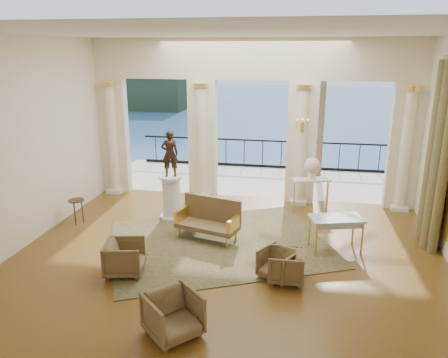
% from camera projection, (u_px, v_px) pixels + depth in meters
% --- Properties ---
extents(floor, '(9.00, 9.00, 0.00)m').
position_uv_depth(floor, '(227.00, 258.00, 9.17)').
color(floor, '#44280A').
rests_on(floor, ground).
extents(room_walls, '(9.00, 9.00, 9.00)m').
position_uv_depth(room_walls, '(216.00, 132.00, 7.29)').
color(room_walls, '#F5EACE').
rests_on(room_walls, ground).
extents(arcade, '(9.00, 0.56, 4.50)m').
position_uv_depth(arcade, '(252.00, 110.00, 12.02)').
color(arcade, '#EFE5BE').
rests_on(arcade, ground).
extents(terrace, '(10.00, 3.60, 0.10)m').
position_uv_depth(terrace, '(257.00, 181.00, 14.65)').
color(terrace, beige).
rests_on(terrace, ground).
extents(balustrade, '(9.00, 0.06, 1.03)m').
position_uv_depth(balustrade, '(262.00, 156.00, 16.02)').
color(balustrade, black).
rests_on(balustrade, terrace).
extents(palm_tree, '(2.00, 2.00, 4.50)m').
position_uv_depth(palm_tree, '(326.00, 52.00, 13.85)').
color(palm_tree, '#4C3823').
rests_on(palm_tree, terrace).
extents(headland, '(22.00, 18.00, 6.00)m').
position_uv_depth(headland, '(135.00, 88.00, 81.18)').
color(headland, black).
rests_on(headland, sea).
extents(sea, '(160.00, 160.00, 0.00)m').
position_uv_depth(sea, '(295.00, 117.00, 67.39)').
color(sea, '#294D85').
rests_on(sea, ground).
extents(curtain, '(0.33, 1.40, 4.09)m').
position_uv_depth(curtain, '(438.00, 157.00, 9.25)').
color(curtain, '#4D4A23').
rests_on(curtain, ground).
extents(window_frame, '(0.04, 1.60, 3.40)m').
position_uv_depth(window_frame, '(448.00, 153.00, 9.20)').
color(window_frame, '#EABA4D').
rests_on(window_frame, room_walls).
extents(wall_sconce, '(0.30, 0.11, 0.33)m').
position_uv_depth(wall_sconce, '(302.00, 126.00, 11.59)').
color(wall_sconce, '#EABA4D').
rests_on(wall_sconce, arcade).
extents(rug, '(5.79, 5.28, 0.02)m').
position_uv_depth(rug, '(220.00, 243.00, 9.82)').
color(rug, '#34371C').
rests_on(rug, ground).
extents(armchair_a, '(1.02, 1.02, 0.77)m').
position_uv_depth(armchair_a, '(173.00, 313.00, 6.60)').
color(armchair_a, '#40361C').
rests_on(armchair_a, ground).
extents(armchair_b, '(0.85, 0.84, 0.65)m').
position_uv_depth(armchair_b, '(279.00, 262.00, 8.28)').
color(armchair_b, '#40361C').
rests_on(armchair_b, ground).
extents(armchair_c, '(0.61, 0.65, 0.67)m').
position_uv_depth(armchair_c, '(286.00, 265.00, 8.18)').
color(armchair_c, '#40361C').
rests_on(armchair_c, ground).
extents(armchair_d, '(0.80, 0.84, 0.73)m').
position_uv_depth(armchair_d, '(125.00, 256.00, 8.44)').
color(armchair_d, '#40361C').
rests_on(armchair_d, ground).
extents(settee, '(1.55, 0.97, 0.95)m').
position_uv_depth(settee, '(209.00, 219.00, 10.00)').
color(settee, '#40361C').
rests_on(settee, ground).
extents(game_table, '(1.23, 0.89, 0.76)m').
position_uv_depth(game_table, '(336.00, 221.00, 9.34)').
color(game_table, '#8CA3B1').
rests_on(game_table, ground).
extents(pedestal, '(0.62, 0.62, 1.13)m').
position_uv_depth(pedestal, '(171.00, 198.00, 11.15)').
color(pedestal, silver).
rests_on(pedestal, ground).
extents(statue, '(0.49, 0.41, 1.16)m').
position_uv_depth(statue, '(170.00, 154.00, 10.81)').
color(statue, black).
rests_on(statue, pedestal).
extents(console_table, '(1.04, 0.65, 0.92)m').
position_uv_depth(console_table, '(311.00, 185.00, 11.52)').
color(console_table, silver).
rests_on(console_table, ground).
extents(urn, '(0.43, 0.43, 0.57)m').
position_uv_depth(urn, '(312.00, 167.00, 11.38)').
color(urn, white).
rests_on(urn, console_table).
extents(side_table, '(0.39, 0.39, 0.63)m').
position_uv_depth(side_table, '(76.00, 203.00, 10.80)').
color(side_table, black).
rests_on(side_table, ground).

